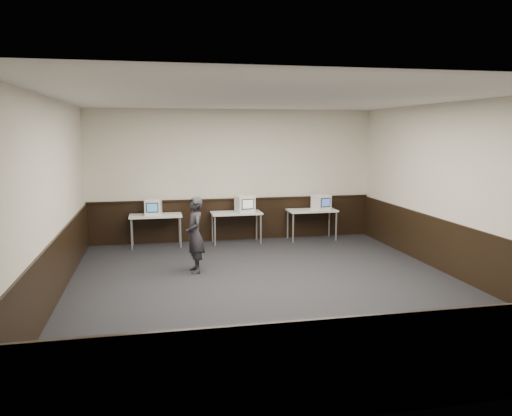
{
  "coord_description": "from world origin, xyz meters",
  "views": [
    {
      "loc": [
        -1.94,
        -8.05,
        2.67
      ],
      "look_at": [
        0.07,
        1.6,
        1.15
      ],
      "focal_mm": 35.0,
      "sensor_mm": 36.0,
      "label": 1
    }
  ],
  "objects_px": {
    "desk_left": "(156,218)",
    "desk_right": "(312,212)",
    "person": "(195,235)",
    "emac_left": "(153,207)",
    "desk_center": "(236,215)",
    "emac_right": "(321,202)",
    "emac_center": "(245,204)"
  },
  "relations": [
    {
      "from": "desk_left",
      "to": "desk_right",
      "type": "height_order",
      "value": "same"
    },
    {
      "from": "desk_right",
      "to": "person",
      "type": "relative_size",
      "value": 0.83
    },
    {
      "from": "emac_left",
      "to": "desk_right",
      "type": "bearing_deg",
      "value": 7.56
    },
    {
      "from": "desk_center",
      "to": "desk_right",
      "type": "relative_size",
      "value": 1.0
    },
    {
      "from": "desk_right",
      "to": "emac_right",
      "type": "height_order",
      "value": "emac_right"
    },
    {
      "from": "desk_center",
      "to": "emac_left",
      "type": "distance_m",
      "value": 1.96
    },
    {
      "from": "desk_right",
      "to": "emac_center",
      "type": "relative_size",
      "value": 2.48
    },
    {
      "from": "desk_left",
      "to": "person",
      "type": "distance_m",
      "value": 2.45
    },
    {
      "from": "desk_center",
      "to": "emac_center",
      "type": "distance_m",
      "value": 0.34
    },
    {
      "from": "desk_right",
      "to": "emac_right",
      "type": "xyz_separation_m",
      "value": [
        0.22,
        -0.04,
        0.26
      ]
    },
    {
      "from": "emac_center",
      "to": "desk_right",
      "type": "bearing_deg",
      "value": -8.01
    },
    {
      "from": "emac_left",
      "to": "emac_center",
      "type": "height_order",
      "value": "emac_center"
    },
    {
      "from": "desk_left",
      "to": "person",
      "type": "relative_size",
      "value": 0.83
    },
    {
      "from": "desk_left",
      "to": "emac_left",
      "type": "bearing_deg",
      "value": -162.79
    },
    {
      "from": "emac_left",
      "to": "person",
      "type": "distance_m",
      "value": 2.46
    },
    {
      "from": "emac_center",
      "to": "emac_right",
      "type": "bearing_deg",
      "value": -9.46
    },
    {
      "from": "desk_center",
      "to": "emac_center",
      "type": "xyz_separation_m",
      "value": [
        0.2,
        -0.04,
        0.27
      ]
    },
    {
      "from": "emac_right",
      "to": "person",
      "type": "height_order",
      "value": "person"
    },
    {
      "from": "emac_left",
      "to": "emac_center",
      "type": "relative_size",
      "value": 0.89
    },
    {
      "from": "person",
      "to": "emac_center",
      "type": "bearing_deg",
      "value": 142.42
    },
    {
      "from": "desk_left",
      "to": "emac_left",
      "type": "xyz_separation_m",
      "value": [
        -0.05,
        -0.01,
        0.25
      ]
    },
    {
      "from": "emac_right",
      "to": "emac_center",
      "type": "bearing_deg",
      "value": 164.64
    },
    {
      "from": "desk_left",
      "to": "emac_right",
      "type": "distance_m",
      "value": 4.03
    },
    {
      "from": "emac_center",
      "to": "desk_left",
      "type": "bearing_deg",
      "value": 169.76
    },
    {
      "from": "emac_right",
      "to": "desk_left",
      "type": "bearing_deg",
      "value": 164.24
    },
    {
      "from": "desk_center",
      "to": "emac_left",
      "type": "xyz_separation_m",
      "value": [
        -1.95,
        -0.01,
        0.25
      ]
    },
    {
      "from": "emac_center",
      "to": "emac_right",
      "type": "distance_m",
      "value": 1.92
    },
    {
      "from": "desk_left",
      "to": "emac_right",
      "type": "bearing_deg",
      "value": -0.63
    },
    {
      "from": "emac_center",
      "to": "person",
      "type": "height_order",
      "value": "person"
    },
    {
      "from": "desk_center",
      "to": "desk_right",
      "type": "height_order",
      "value": "same"
    },
    {
      "from": "desk_left",
      "to": "emac_center",
      "type": "xyz_separation_m",
      "value": [
        2.1,
        -0.04,
        0.27
      ]
    },
    {
      "from": "desk_right",
      "to": "emac_center",
      "type": "xyz_separation_m",
      "value": [
        -1.7,
        -0.04,
        0.27
      ]
    }
  ]
}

